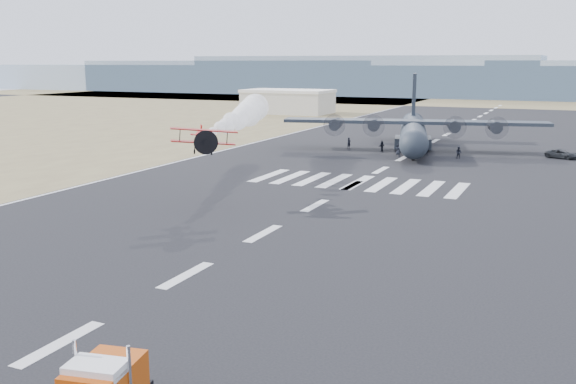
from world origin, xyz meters
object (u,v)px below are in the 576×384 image
Objects in this scene: hangar_left at (288,101)px; crew_d at (382,146)px; crew_c at (400,152)px; crew_a at (349,143)px; crew_h at (427,150)px; support_vehicle at (562,154)px; crew_f at (382,146)px; crew_b at (459,153)px; transport_aircraft at (413,130)px; crew_g at (399,147)px; aerobatic_biplane at (202,138)px; crew_e at (398,149)px.

crew_d is (46.72, -65.98, -2.57)m from hangar_left.
crew_a is at bearing 52.00° from crew_c.
crew_h is at bearing -48.13° from crew_c.
crew_f is (-27.25, -3.48, 0.15)m from support_vehicle.
support_vehicle is 15.79m from crew_b.
transport_aircraft reaches higher than crew_g.
crew_f is 7.82m from crew_h.
crew_f is at bearing -1.80° from crew_g.
hangar_left reaches higher than crew_g.
hangar_left reaches higher than support_vehicle.
hangar_left is 88.37m from crew_c.
crew_d is 0.75m from crew_f.
aerobatic_biplane is 1.38× the size of support_vehicle.
crew_b is at bearing -165.26° from crew_h.
crew_a is 6.14m from crew_f.
support_vehicle is 24.65m from crew_e.
crew_g is (-0.27, 1.75, 0.07)m from crew_e.
crew_c reaches higher than crew_f.
crew_a is 1.12× the size of crew_d.
crew_g is (50.05, -67.71, -2.48)m from hangar_left.
crew_g is (-9.79, 2.17, 0.01)m from crew_b.
crew_f is 3.29m from crew_g.
crew_d is (-4.22, -3.93, -2.35)m from transport_aircraft.
crew_g reaches higher than crew_h.
crew_d is 0.98× the size of crew_e.
crew_b is at bearing -49.42° from hangar_left.
transport_aircraft is at bearing 61.23° from aerobatic_biplane.
crew_a is at bearing 72.36° from aerobatic_biplane.
support_vehicle is at bearing -76.22° from crew_c.
crew_b is at bearing 135.52° from support_vehicle.
crew_f is (46.92, -66.70, -2.58)m from hangar_left.
transport_aircraft is 12.07m from crew_b.
crew_d is at bearing 171.77° from crew_b.
hangar_left is at bearing -128.59° from crew_f.
crew_e reaches higher than support_vehicle.
crew_c is (0.32, -9.88, -2.35)m from transport_aircraft.
aerobatic_biplane is 47.86m from crew_h.
crew_a is 5.87m from crew_d.
hangar_left reaches higher than crew_f.
crew_e is at bearing -77.48° from crew_a.
transport_aircraft reaches higher than support_vehicle.
crew_e is at bearing 51.42° from crew_h.
support_vehicle is at bearing -132.36° from crew_h.
crew_g is at bearing 8.91° from crew_c.
crew_e is 4.37m from crew_f.
hangar_left is 92.04m from crew_b.
aerobatic_biplane is 60.41m from support_vehicle.
aerobatic_biplane reaches higher than crew_c.
crew_b reaches higher than support_vehicle.
crew_b reaches higher than crew_h.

